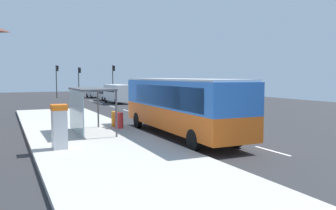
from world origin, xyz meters
name	(u,v)px	position (x,y,z in m)	size (l,w,h in m)	color
ground_plane	(124,111)	(0.00, 14.00, -0.02)	(56.00, 92.00, 0.04)	#2D2D30
sidewalk_platform	(84,133)	(-6.40, 2.00, 0.09)	(6.20, 30.00, 0.18)	beige
lane_stripe_seg_0	(272,151)	(0.25, -6.00, 0.01)	(0.16, 2.20, 0.01)	silver
lane_stripe_seg_1	(211,134)	(0.25, -1.00, 0.01)	(0.16, 2.20, 0.01)	silver
lane_stripe_seg_2	(173,123)	(0.25, 4.00, 0.01)	(0.16, 2.20, 0.01)	silver
lane_stripe_seg_3	(146,116)	(0.25, 9.00, 0.01)	(0.16, 2.20, 0.01)	silver
lane_stripe_seg_4	(127,111)	(0.25, 14.00, 0.01)	(0.16, 2.20, 0.01)	silver
lane_stripe_seg_5	(112,107)	(0.25, 19.00, 0.01)	(0.16, 2.20, 0.01)	silver
lane_stripe_seg_6	(100,103)	(0.25, 24.00, 0.01)	(0.16, 2.20, 0.01)	silver
lane_stripe_seg_7	(91,101)	(0.25, 29.00, 0.01)	(0.16, 2.20, 0.01)	silver
bus	(180,103)	(-1.71, -0.82, 1.84)	(2.80, 11.07, 3.21)	orange
white_van	(118,92)	(2.20, 23.17, 1.34)	(2.22, 5.28, 2.30)	white
sedan_near	(106,95)	(2.30, 28.81, 0.79)	(1.94, 4.45, 1.52)	#B7B7BC
sedan_far	(94,93)	(2.30, 35.50, 0.79)	(1.90, 4.43, 1.52)	#B7B7BC
ticket_machine	(59,126)	(-8.36, -2.20, 1.17)	(0.66, 0.76, 1.94)	silver
recycling_bin_red	(119,120)	(-4.20, 2.43, 0.66)	(0.52, 0.52, 0.95)	red
recycling_bin_orange	(116,119)	(-4.20, 3.13, 0.66)	(0.52, 0.52, 0.95)	orange
traffic_light_near_side	(113,76)	(5.50, 35.91, 3.39)	(0.49, 0.28, 5.11)	#2D2D2D
traffic_light_far_side	(57,76)	(-3.10, 36.71, 3.35)	(0.49, 0.28, 5.04)	#2D2D2D
traffic_light_median	(79,77)	(0.40, 37.51, 3.19)	(0.49, 0.28, 4.79)	#2D2D2D
bus_shelter	(86,99)	(-6.41, 1.43, 2.10)	(1.80, 4.00, 2.50)	#4C4C51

